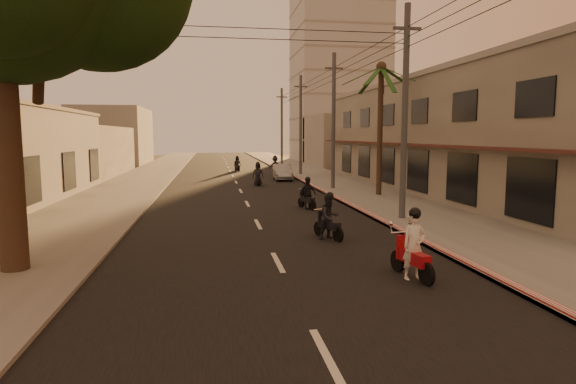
% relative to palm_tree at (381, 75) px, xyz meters
% --- Properties ---
extents(ground, '(160.00, 160.00, 0.00)m').
position_rel_palm_tree_xyz_m(ground, '(-8.00, -16.00, -7.15)').
color(ground, '#383023').
rests_on(ground, ground).
extents(road, '(10.00, 140.00, 0.02)m').
position_rel_palm_tree_xyz_m(road, '(-8.00, 4.00, -7.14)').
color(road, black).
rests_on(road, ground).
extents(sidewalk_right, '(5.00, 140.00, 0.12)m').
position_rel_palm_tree_xyz_m(sidewalk_right, '(-0.50, 4.00, -7.09)').
color(sidewalk_right, slate).
rests_on(sidewalk_right, ground).
extents(sidewalk_left, '(5.00, 140.00, 0.12)m').
position_rel_palm_tree_xyz_m(sidewalk_left, '(-15.50, 4.00, -7.09)').
color(sidewalk_left, slate).
rests_on(sidewalk_left, ground).
extents(curb_stripe, '(0.20, 60.00, 0.20)m').
position_rel_palm_tree_xyz_m(curb_stripe, '(-2.90, -1.00, -7.05)').
color(curb_stripe, '#B62013').
rests_on(curb_stripe, ground).
extents(shophouse_row, '(8.80, 34.20, 7.30)m').
position_rel_palm_tree_xyz_m(shophouse_row, '(5.95, 2.00, -3.50)').
color(shophouse_row, gray).
rests_on(shophouse_row, ground).
extents(distant_tower, '(12.10, 12.10, 28.00)m').
position_rel_palm_tree_xyz_m(distant_tower, '(8.00, 40.00, 6.85)').
color(distant_tower, '#B7B5B2').
rests_on(distant_tower, ground).
extents(palm_tree, '(5.00, 5.00, 8.20)m').
position_rel_palm_tree_xyz_m(palm_tree, '(0.00, 0.00, 0.00)').
color(palm_tree, black).
rests_on(palm_tree, ground).
extents(utility_poles, '(1.20, 48.26, 9.00)m').
position_rel_palm_tree_xyz_m(utility_poles, '(-1.80, 4.00, -0.61)').
color(utility_poles, '#38383A').
rests_on(utility_poles, ground).
extents(filler_right, '(8.00, 14.00, 6.00)m').
position_rel_palm_tree_xyz_m(filler_right, '(6.00, 29.00, -4.15)').
color(filler_right, gray).
rests_on(filler_right, ground).
extents(filler_left_near, '(8.00, 14.00, 4.40)m').
position_rel_palm_tree_xyz_m(filler_left_near, '(-22.00, 18.00, -4.95)').
color(filler_left_near, gray).
rests_on(filler_left_near, ground).
extents(filler_left_far, '(8.00, 14.00, 7.00)m').
position_rel_palm_tree_xyz_m(filler_left_far, '(-22.00, 36.00, -3.65)').
color(filler_left_far, gray).
rests_on(filler_left_far, ground).
extents(scooter_red, '(0.85, 1.87, 1.86)m').
position_rel_palm_tree_xyz_m(scooter_red, '(-4.82, -16.10, -6.33)').
color(scooter_red, black).
rests_on(scooter_red, ground).
extents(scooter_mid_a, '(1.18, 1.64, 1.69)m').
position_rel_palm_tree_xyz_m(scooter_mid_a, '(-5.79, -11.17, -6.38)').
color(scooter_mid_a, black).
rests_on(scooter_mid_a, ground).
extents(scooter_mid_b, '(1.13, 1.60, 1.63)m').
position_rel_palm_tree_xyz_m(scooter_mid_b, '(-5.19, -4.27, -6.41)').
color(scooter_mid_b, black).
rests_on(scooter_mid_b, ground).
extents(scooter_far_a, '(0.84, 1.78, 1.75)m').
position_rel_palm_tree_xyz_m(scooter_far_a, '(-6.55, 7.28, -6.37)').
color(scooter_far_a, black).
rests_on(scooter_far_a, ground).
extents(scooter_far_b, '(1.52, 1.79, 1.83)m').
position_rel_palm_tree_xyz_m(scooter_far_b, '(-4.15, 16.05, -6.31)').
color(scooter_far_b, black).
rests_on(scooter_far_b, ground).
extents(parked_car, '(1.72, 4.04, 1.29)m').
position_rel_palm_tree_xyz_m(parked_car, '(-4.14, 11.39, -6.50)').
color(parked_car, '#94969B').
rests_on(parked_car, ground).
extents(scooter_far_c, '(0.95, 1.60, 1.59)m').
position_rel_palm_tree_xyz_m(scooter_far_c, '(-7.29, 21.68, -6.43)').
color(scooter_far_c, black).
rests_on(scooter_far_c, ground).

